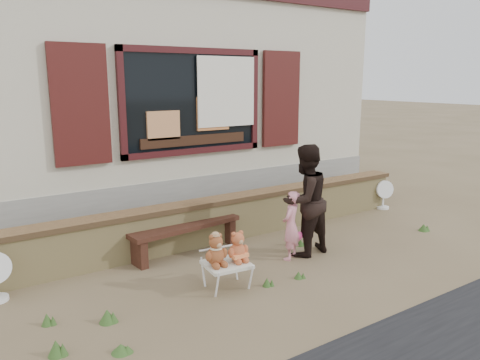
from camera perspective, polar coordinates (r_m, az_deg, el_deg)
ground at (r=6.49m, az=2.99°, el=-9.61°), size 80.00×80.00×0.00m
shopfront at (r=9.99m, az=-12.67°, el=9.57°), size 8.04×5.13×4.00m
brick_wall at (r=7.16m, az=-1.79°, el=-4.60°), size 7.10×0.36×0.67m
bench at (r=6.63m, az=-6.66°, el=-6.31°), size 1.70×0.54×0.43m
folding_chair at (r=5.55m, az=-1.63°, el=-10.33°), size 0.55×0.50×0.31m
teddy_bear_left at (r=5.42m, az=-3.00°, el=-8.42°), size 0.31×0.27×0.39m
teddy_bear_right at (r=5.53m, az=-0.33°, el=-8.01°), size 0.30×0.27×0.37m
child at (r=6.38m, az=6.22°, el=-5.53°), size 0.41×0.37×0.95m
adult at (r=6.49m, az=7.92°, el=-2.47°), size 0.81×0.66×1.55m
fan_right at (r=9.24m, az=17.09°, el=-1.68°), size 0.36×0.23×0.55m
grass_tufts at (r=5.58m, az=-1.95°, el=-12.67°), size 5.93×1.44×0.16m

